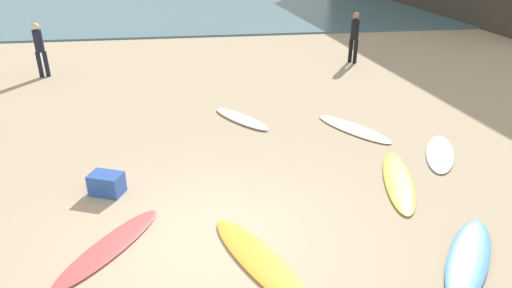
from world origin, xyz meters
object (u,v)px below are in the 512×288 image
beachgoer_far (40,47)px  surfboard_3 (261,261)px  beach_cooler (107,184)px  surfboard_1 (469,258)px  surfboard_4 (354,129)px  beachgoer_mid (354,35)px  surfboard_2 (398,181)px  surfboard_6 (440,153)px  surfboard_0 (241,119)px  surfboard_5 (110,246)px

beachgoer_far → surfboard_3: bearing=103.5°
surfboard_3 → beach_cooler: beach_cooler is taller
surfboard_1 → surfboard_4: 4.94m
beach_cooler → beachgoer_mid: bearing=47.3°
surfboard_2 → surfboard_6: size_ratio=1.26×
surfboard_0 → beachgoer_far: size_ratio=1.12×
surfboard_0 → surfboard_6: size_ratio=0.99×
surfboard_2 → beachgoer_far: beachgoer_far is taller
surfboard_0 → surfboard_4: size_ratio=0.89×
surfboard_0 → beachgoer_far: 7.56m
surfboard_3 → surfboard_6: size_ratio=1.28×
surfboard_6 → surfboard_0: bearing=-4.0°
surfboard_1 → surfboard_6: surfboard_1 is taller
surfboard_1 → beachgoer_far: 13.71m
surfboard_5 → beach_cooler: size_ratio=3.77×
surfboard_4 → beachgoer_mid: 6.12m
surfboard_0 → surfboard_3: size_ratio=0.78×
surfboard_3 → surfboard_5: bearing=-41.2°
surfboard_5 → beachgoer_mid: 12.05m
surfboard_1 → surfboard_0: bearing=-26.6°
surfboard_2 → surfboard_3: same height
beachgoer_far → beach_cooler: (3.14, -7.68, -0.77)m
surfboard_3 → beachgoer_far: size_ratio=1.44×
beachgoer_mid → beach_cooler: beachgoer_mid is taller
beachgoer_far → beach_cooler: beachgoer_far is taller
surfboard_3 → beach_cooler: size_ratio=4.19×
surfboard_3 → surfboard_5: surfboard_5 is taller
beach_cooler → surfboard_6: bearing=5.7°
surfboard_6 → beachgoer_mid: (0.35, 7.29, 0.96)m
surfboard_0 → surfboard_3: 5.55m
surfboard_1 → surfboard_5: bearing=27.0°
surfboard_0 → beachgoer_far: bearing=-72.1°
surfboard_2 → beach_cooler: 5.64m
surfboard_6 → beach_cooler: (-7.03, -0.70, 0.17)m
surfboard_6 → beachgoer_far: bearing=-7.4°
surfboard_6 → beach_cooler: size_ratio=3.29×
surfboard_4 → beachgoer_far: size_ratio=1.26×
surfboard_0 → surfboard_3: bearing=51.8°
surfboard_3 → surfboard_5: 2.41m
surfboard_4 → beachgoer_far: bearing=115.2°
surfboard_2 → beach_cooler: bearing=12.3°
surfboard_2 → surfboard_5: (-5.35, -1.36, 0.00)m
surfboard_1 → surfboard_3: 3.18m
surfboard_2 → beachgoer_far: size_ratio=1.41×
beachgoer_far → surfboard_1: bearing=114.3°
surfboard_0 → surfboard_5: 5.54m
surfboard_3 → surfboard_4: size_ratio=1.14×
surfboard_1 → surfboard_6: 3.63m
surfboard_2 → surfboard_5: 5.52m
surfboard_4 → beach_cooler: 5.99m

